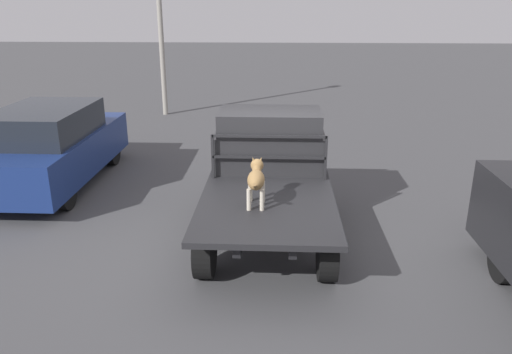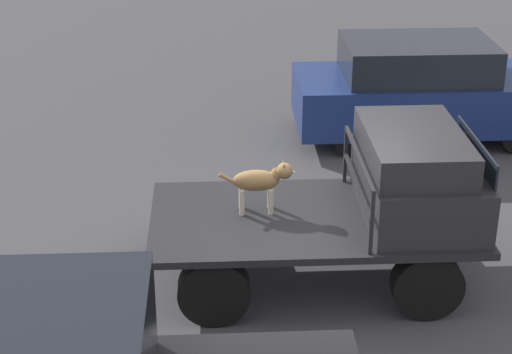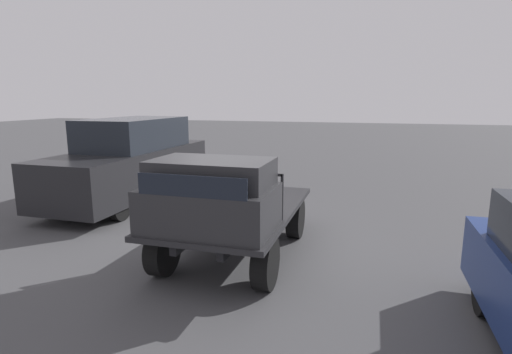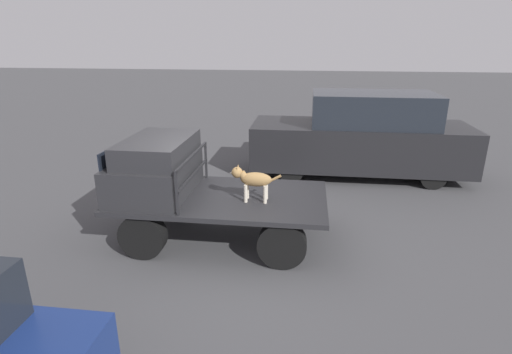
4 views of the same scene
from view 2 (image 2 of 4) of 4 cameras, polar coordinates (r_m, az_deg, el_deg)
name	(u,v)px [view 2 (image 2 of 4)]	position (r m, az deg, el deg)	size (l,w,h in m)	color
ground_plane	(312,279)	(9.84, 3.73, -6.81)	(80.00, 80.00, 0.00)	#474749
flatbed_truck	(313,234)	(9.55, 3.82, -3.81)	(3.59, 1.91, 0.82)	black
truck_cab	(417,175)	(9.44, 10.68, 0.11)	(1.21, 1.79, 0.97)	#28282B
truck_headboard	(358,175)	(9.31, 6.82, 0.11)	(0.04, 1.79, 0.71)	#232326
dog	(262,180)	(9.37, 0.40, -0.23)	(0.85, 0.23, 0.61)	beige
parked_sedan	(425,90)	(13.75, 11.18, 5.73)	(4.14, 1.71, 1.58)	black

